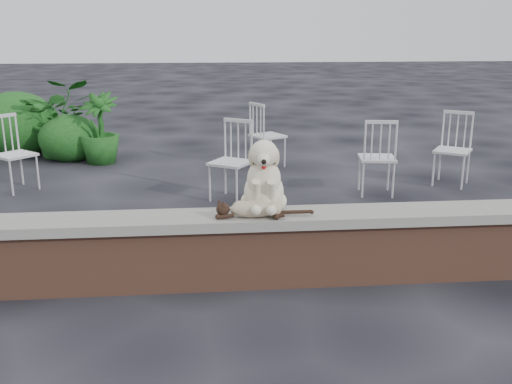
{
  "coord_description": "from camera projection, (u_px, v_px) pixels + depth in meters",
  "views": [
    {
      "loc": [
        -0.16,
        -4.25,
        1.98
      ],
      "look_at": [
        0.25,
        0.2,
        0.7
      ],
      "focal_mm": 40.5,
      "sensor_mm": 36.0,
      "label": 1
    }
  ],
  "objects": [
    {
      "name": "ground",
      "position": [
        227.0,
        283.0,
        4.63
      ],
      "size": [
        60.0,
        60.0,
        0.0
      ],
      "primitive_type": "plane",
      "color": "black",
      "rests_on": "ground"
    },
    {
      "name": "potted_plant_b",
      "position": [
        99.0,
        128.0,
        8.59
      ],
      "size": [
        0.74,
        0.74,
        1.05
      ],
      "primitive_type": "imported",
      "rotation": [
        0.0,
        0.0,
        -0.29
      ],
      "color": "#144313",
      "rests_on": "ground"
    },
    {
      "name": "brick_wall",
      "position": [
        227.0,
        254.0,
        4.56
      ],
      "size": [
        6.0,
        0.3,
        0.5
      ],
      "primitive_type": "cube",
      "color": "brown",
      "rests_on": "ground"
    },
    {
      "name": "cat",
      "position": [
        255.0,
        208.0,
        4.39
      ],
      "size": [
        0.9,
        0.31,
        0.15
      ],
      "primitive_type": null,
      "rotation": [
        0.0,
        0.0,
        -0.11
      ],
      "color": "tan",
      "rests_on": "capstone"
    },
    {
      "name": "chair_e",
      "position": [
        268.0,
        135.0,
        8.41
      ],
      "size": [
        0.76,
        0.76,
        0.94
      ],
      "primitive_type": null,
      "rotation": [
        0.0,
        0.0,
        2.05
      ],
      "color": "silver",
      "rests_on": "ground"
    },
    {
      "name": "chair_a",
      "position": [
        14.0,
        153.0,
        7.15
      ],
      "size": [
        0.79,
        0.79,
        0.94
      ],
      "primitive_type": null,
      "rotation": [
        0.0,
        0.0,
        0.84
      ],
      "color": "silver",
      "rests_on": "ground"
    },
    {
      "name": "potted_plant_a",
      "position": [
        61.0,
        118.0,
        9.0
      ],
      "size": [
        1.24,
        1.12,
        1.23
      ],
      "primitive_type": "imported",
      "rotation": [
        0.0,
        0.0,
        0.16
      ],
      "color": "#144313",
      "rests_on": "ground"
    },
    {
      "name": "capstone",
      "position": [
        226.0,
        220.0,
        4.48
      ],
      "size": [
        6.2,
        0.4,
        0.08
      ],
      "primitive_type": "cube",
      "color": "slate",
      "rests_on": "brick_wall"
    },
    {
      "name": "dog",
      "position": [
        264.0,
        174.0,
        4.48
      ],
      "size": [
        0.45,
        0.56,
        0.6
      ],
      "primitive_type": null,
      "rotation": [
        0.0,
        0.0,
        -0.11
      ],
      "color": "beige",
      "rests_on": "capstone"
    },
    {
      "name": "chair_c",
      "position": [
        377.0,
        157.0,
        6.99
      ],
      "size": [
        0.64,
        0.64,
        0.94
      ],
      "primitive_type": null,
      "rotation": [
        0.0,
        0.0,
        2.99
      ],
      "color": "silver",
      "rests_on": "ground"
    },
    {
      "name": "chair_b",
      "position": [
        231.0,
        161.0,
        6.75
      ],
      "size": [
        0.77,
        0.77,
        0.94
      ],
      "primitive_type": null,
      "rotation": [
        0.0,
        0.0,
        -0.57
      ],
      "color": "silver",
      "rests_on": "ground"
    },
    {
      "name": "chair_d",
      "position": [
        453.0,
        149.0,
        7.4
      ],
      "size": [
        0.78,
        0.78,
        0.94
      ],
      "primitive_type": null,
      "rotation": [
        0.0,
        0.0,
        -0.6
      ],
      "color": "silver",
      "rests_on": "ground"
    }
  ]
}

